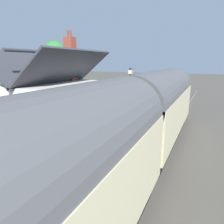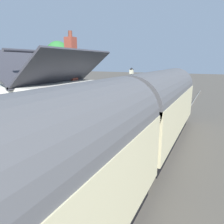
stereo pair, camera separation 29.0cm
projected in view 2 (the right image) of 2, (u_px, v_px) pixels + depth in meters
The scene contains 16 objects.
ground_plane at pixel (140, 142), 12.93m from camera, with size 160.00×160.00×0.00m, color #4C473F.
platform at pixel (86, 126), 14.51m from camera, with size 32.00×5.79×0.91m, color #A39B8C.
platform_edge_coping at pixel (122, 125), 13.23m from camera, with size 32.00×0.36×0.02m, color beige.
rail_near at pixel (166, 145), 12.21m from camera, with size 52.00×0.08×0.14m, color gray.
rail_far at pixel (142, 141), 12.84m from camera, with size 52.00×0.08×0.14m, color gray.
train at pixel (131, 126), 8.66m from camera, with size 19.75×2.73×4.32m.
station_building at pixel (55, 104), 12.03m from camera, with size 5.78×4.28×5.73m.
bench_platform_end at pixel (141, 94), 23.05m from camera, with size 1.40×0.45×0.88m.
bench_mid_platform at pixel (125, 100), 19.20m from camera, with size 1.41×0.47×0.88m.
bench_by_lamp at pixel (117, 104), 17.49m from camera, with size 1.41×0.48×0.88m.
planter_bench_left at pixel (146, 95), 22.08m from camera, with size 0.53×0.53×0.87m.
planter_corner_building at pixel (124, 90), 25.58m from camera, with size 0.59×0.59×0.92m.
planter_edge_near at pixel (95, 105), 17.15m from camera, with size 0.51×0.51×0.88m.
planter_edge_far at pixel (134, 94), 23.50m from camera, with size 0.42×0.42×0.63m.
lamp_post_platform at pixel (131, 82), 15.12m from camera, with size 0.32×0.50×3.51m.
tree_distant at pixel (58, 58), 25.59m from camera, with size 3.27×3.18×7.24m.
Camera 2 is at (-11.62, -3.89, 4.83)m, focal length 33.53 mm.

